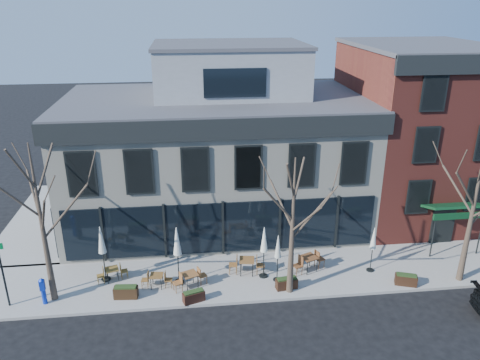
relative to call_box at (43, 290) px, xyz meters
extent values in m
plane|color=black|center=(8.85, 3.54, -0.90)|extent=(120.00, 120.00, 0.00)
cube|color=gray|center=(12.10, 1.39, -0.83)|extent=(33.50, 4.70, 0.15)
cube|color=gray|center=(-2.40, 9.54, -0.83)|extent=(4.50, 12.00, 0.15)
cube|color=beige|center=(8.85, 8.54, 3.10)|extent=(18.00, 10.00, 8.00)
cube|color=#47474C|center=(8.85, 8.54, 7.15)|extent=(18.30, 10.30, 0.30)
cube|color=black|center=(8.85, 3.42, 6.65)|extent=(18.30, 0.25, 1.10)
cube|color=black|center=(-0.27, 8.54, 6.65)|extent=(0.25, 10.30, 1.10)
cube|color=black|center=(8.85, 3.48, 1.00)|extent=(17.20, 0.12, 3.00)
cube|color=black|center=(-0.21, 7.54, 1.00)|extent=(0.12, 7.50, 3.00)
cube|color=gray|center=(9.85, 9.54, 8.70)|extent=(9.00, 6.50, 3.00)
cube|color=maroon|center=(21.85, 8.54, 4.60)|extent=(8.00, 10.00, 11.00)
cube|color=#47474C|center=(21.85, 8.54, 10.15)|extent=(8.20, 10.20, 0.25)
cube|color=black|center=(21.85, 3.42, 9.70)|extent=(8.20, 0.25, 1.00)
cube|color=#0B3218|center=(21.85, 2.69, 2.00)|extent=(3.20, 1.66, 0.67)
cube|color=black|center=(21.85, 3.49, 0.35)|extent=(1.40, 0.10, 2.50)
cone|color=#382B21|center=(0.35, 0.34, 3.21)|extent=(0.34, 0.34, 7.92)
cylinder|color=#382B21|center=(1.42, 0.53, 3.78)|extent=(2.23, 0.50, 2.48)
cylinder|color=#382B21|center=(-0.10, 1.31, 4.24)|extent=(1.03, 2.05, 2.14)
cylinder|color=#382B21|center=(-0.49, 0.03, 4.75)|extent=(1.80, 0.75, 2.21)
cylinder|color=#382B21|center=(0.80, -0.62, 4.15)|extent=(1.03, 2.04, 2.28)
cone|color=#382B21|center=(11.85, -0.36, 2.77)|extent=(0.34, 0.34, 7.04)
cylinder|color=#382B21|center=(12.80, -0.19, 3.28)|extent=(2.00, 0.46, 2.21)
cylinder|color=#382B21|center=(11.45, 0.50, 3.69)|extent=(0.93, 1.84, 1.91)
cylinder|color=#382B21|center=(11.11, -0.63, 4.14)|extent=(1.61, 0.68, 1.97)
cylinder|color=#382B21|center=(12.25, -1.22, 3.61)|extent=(0.93, 1.83, 2.03)
cone|color=#382B21|center=(20.85, -0.36, 2.99)|extent=(0.34, 0.34, 7.48)
cylinder|color=#382B21|center=(20.43, 0.55, 3.96)|extent=(0.98, 1.94, 2.03)
cylinder|color=#382B21|center=(20.06, -0.65, 4.45)|extent=(1.71, 0.71, 2.09)
cylinder|color=black|center=(-1.65, 0.04, 0.95)|extent=(0.10, 0.10, 3.40)
cylinder|color=#0D2BB2|center=(0.00, 0.00, -0.37)|extent=(0.22, 0.22, 0.76)
cube|color=#0D2BB2|center=(0.00, 0.00, 0.28)|extent=(0.24, 0.20, 0.54)
cone|color=#0D2BB2|center=(0.00, 0.00, 0.60)|extent=(0.28, 0.28, 0.13)
cube|color=brown|center=(2.96, 1.63, -0.08)|extent=(0.79, 0.79, 0.04)
cylinder|color=black|center=(2.79, 1.32, -0.42)|extent=(0.04, 0.04, 0.66)
cylinder|color=black|center=(3.28, 1.46, -0.42)|extent=(0.04, 0.04, 0.66)
cylinder|color=black|center=(2.65, 1.81, -0.42)|extent=(0.04, 0.04, 0.66)
cylinder|color=black|center=(3.14, 1.95, -0.42)|extent=(0.04, 0.04, 0.66)
cube|color=brown|center=(5.27, 0.78, -0.08)|extent=(0.71, 0.71, 0.04)
cylinder|color=black|center=(4.99, 0.55, -0.42)|extent=(0.04, 0.04, 0.66)
cylinder|color=black|center=(5.49, 0.49, -0.42)|extent=(0.04, 0.04, 0.66)
cylinder|color=black|center=(5.05, 1.06, -0.42)|extent=(0.04, 0.04, 0.66)
cylinder|color=black|center=(5.55, 1.00, -0.42)|extent=(0.04, 0.04, 0.66)
cube|color=brown|center=(6.94, 0.56, 0.01)|extent=(0.95, 0.95, 0.04)
cylinder|color=black|center=(6.79, 0.18, -0.38)|extent=(0.04, 0.04, 0.75)
cylinder|color=black|center=(7.33, 0.40, -0.38)|extent=(0.04, 0.04, 0.75)
cylinder|color=black|center=(6.56, 0.71, -0.38)|extent=(0.04, 0.04, 0.75)
cylinder|color=black|center=(7.10, 0.94, -0.38)|extent=(0.04, 0.04, 0.75)
cube|color=brown|center=(9.94, 1.48, 0.06)|extent=(0.89, 0.89, 0.04)
cylinder|color=black|center=(9.58, 1.22, -0.35)|extent=(0.04, 0.04, 0.80)
cylinder|color=black|center=(10.20, 1.12, -0.35)|extent=(0.04, 0.04, 0.80)
cylinder|color=black|center=(9.68, 1.84, -0.35)|extent=(0.04, 0.04, 0.80)
cylinder|color=black|center=(10.30, 1.74, -0.35)|extent=(0.04, 0.04, 0.80)
cube|color=brown|center=(13.25, 1.36, 0.07)|extent=(1.03, 1.03, 0.05)
cylinder|color=black|center=(13.08, 0.95, -0.34)|extent=(0.05, 0.05, 0.81)
cylinder|color=black|center=(13.66, 1.18, -0.34)|extent=(0.05, 0.05, 0.81)
cylinder|color=black|center=(12.84, 1.53, -0.34)|extent=(0.05, 0.05, 0.81)
cylinder|color=black|center=(13.43, 1.77, -0.34)|extent=(0.05, 0.05, 0.81)
cylinder|color=black|center=(2.59, 1.72, -0.72)|extent=(0.49, 0.49, 0.07)
cylinder|color=black|center=(2.59, 1.72, 0.48)|extent=(0.06, 0.06, 2.46)
cone|color=beige|center=(2.59, 1.72, 1.60)|extent=(0.40, 0.40, 1.45)
cylinder|color=black|center=(6.37, 1.04, -0.72)|extent=(0.51, 0.51, 0.07)
cylinder|color=black|center=(6.37, 1.04, 0.51)|extent=(0.06, 0.06, 2.53)
cone|color=silver|center=(6.37, 1.04, 1.66)|extent=(0.41, 0.41, 1.49)
cylinder|color=black|center=(10.77, 1.08, -0.72)|extent=(0.46, 0.46, 0.06)
cylinder|color=black|center=(10.77, 1.08, 0.40)|extent=(0.05, 0.05, 2.30)
cone|color=silver|center=(10.77, 1.08, 1.45)|extent=(0.38, 0.38, 1.36)
cylinder|color=black|center=(11.41, 0.66, -0.72)|extent=(0.42, 0.42, 0.06)
cylinder|color=black|center=(11.41, 0.66, 0.29)|extent=(0.05, 0.05, 2.09)
cone|color=beige|center=(11.41, 0.66, 1.24)|extent=(0.34, 0.34, 1.23)
cylinder|color=black|center=(16.55, 0.98, -0.72)|extent=(0.41, 0.41, 0.06)
cylinder|color=black|center=(16.55, 0.98, 0.28)|extent=(0.05, 0.05, 2.06)
cone|color=silver|center=(16.55, 0.98, 1.21)|extent=(0.34, 0.34, 1.22)
cube|color=black|center=(3.81, 0.04, -0.46)|extent=(1.18, 0.56, 0.57)
cube|color=#1E3314|center=(3.81, 0.04, -0.15)|extent=(1.06, 0.46, 0.09)
cube|color=black|center=(7.09, -0.66, -0.49)|extent=(1.12, 0.73, 0.52)
cube|color=#1E3314|center=(7.09, -0.66, -0.21)|extent=(1.00, 0.62, 0.08)
cube|color=black|center=(11.75, -0.11, -0.48)|extent=(1.13, 0.57, 0.54)
cube|color=#1E3314|center=(11.75, -0.11, -0.19)|extent=(1.01, 0.47, 0.09)
cube|color=black|center=(17.85, -0.50, -0.48)|extent=(1.16, 0.76, 0.54)
cube|color=#1E3314|center=(17.85, -0.50, -0.19)|extent=(1.03, 0.65, 0.09)
camera|label=1|loc=(7.12, -19.63, 12.97)|focal=35.00mm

